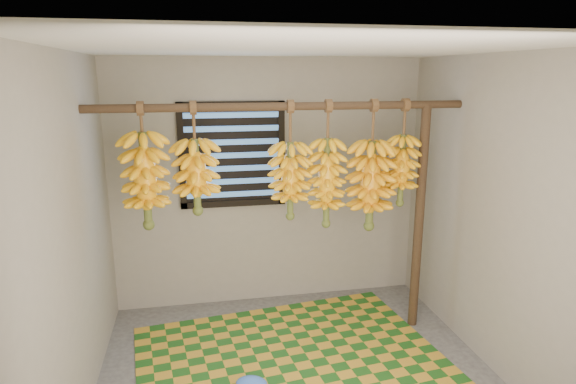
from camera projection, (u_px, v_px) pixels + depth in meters
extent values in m
cube|color=silver|center=(305.00, 48.00, 2.97)|extent=(3.00, 3.00, 0.01)
cube|color=gray|center=(269.00, 184.00, 4.70)|extent=(3.00, 0.01, 2.40)
cube|color=gray|center=(67.00, 248.00, 2.98)|extent=(0.01, 3.00, 2.40)
cube|color=gray|center=(502.00, 220.00, 3.55)|extent=(0.01, 3.00, 2.40)
cube|color=black|center=(232.00, 155.00, 4.53)|extent=(1.00, 0.04, 1.00)
cylinder|color=#3E2D1C|center=(284.00, 106.00, 3.74)|extent=(3.00, 0.06, 0.06)
cylinder|color=#3E2D1C|center=(419.00, 220.00, 4.21)|extent=(0.08, 0.08, 2.00)
cube|color=#1B5218|center=(294.00, 364.00, 3.82)|extent=(2.61, 2.20, 0.01)
ellipsoid|color=blue|center=(252.00, 384.00, 3.49)|extent=(0.28, 0.24, 0.10)
cylinder|color=brown|center=(141.00, 120.00, 3.55)|extent=(0.02, 0.02, 0.23)
cylinder|color=#4C5923|center=(145.00, 178.00, 3.66)|extent=(0.06, 0.06, 0.70)
cylinder|color=brown|center=(194.00, 124.00, 3.63)|extent=(0.02, 0.02, 0.30)
cylinder|color=#4C5923|center=(196.00, 174.00, 3.73)|extent=(0.06, 0.06, 0.55)
cylinder|color=brown|center=(290.00, 124.00, 3.78)|extent=(0.02, 0.02, 0.34)
cylinder|color=#4C5923|center=(290.00, 178.00, 3.88)|extent=(0.05, 0.05, 0.59)
cylinder|color=brown|center=(328.00, 122.00, 3.84)|extent=(0.02, 0.02, 0.32)
cylinder|color=#4C5923|center=(327.00, 181.00, 3.95)|extent=(0.05, 0.05, 0.70)
cylinder|color=brown|center=(373.00, 123.00, 3.91)|extent=(0.02, 0.02, 0.35)
cylinder|color=#4C5923|center=(371.00, 183.00, 4.03)|extent=(0.07, 0.07, 0.71)
cylinder|color=brown|center=(405.00, 120.00, 3.96)|extent=(0.02, 0.02, 0.30)
cylinder|color=#4C5923|center=(402.00, 168.00, 4.06)|extent=(0.05, 0.05, 0.57)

